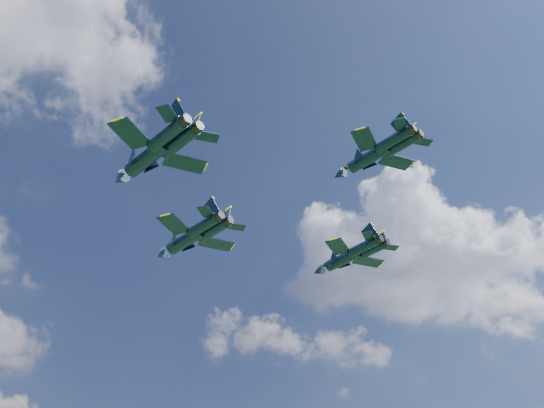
{
  "coord_description": "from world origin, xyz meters",
  "views": [
    {
      "loc": [
        -46.6,
        -60.33,
        15.44
      ],
      "look_at": [
        -6.03,
        -4.31,
        62.41
      ],
      "focal_mm": 40.0,
      "sensor_mm": 36.0,
      "label": 1
    }
  ],
  "objects_px": {
    "jet_lead": "(184,241)",
    "jet_slot": "(367,159)",
    "jet_right": "(341,260)",
    "jet_left": "(145,159)"
  },
  "relations": [
    {
      "from": "jet_lead",
      "to": "jet_slot",
      "type": "xyz_separation_m",
      "value": [
        8.3,
        -31.95,
        -0.52
      ]
    },
    {
      "from": "jet_lead",
      "to": "jet_right",
      "type": "xyz_separation_m",
      "value": [
        21.78,
        -11.78,
        -1.54
      ]
    },
    {
      "from": "jet_right",
      "to": "jet_slot",
      "type": "distance_m",
      "value": 24.29
    },
    {
      "from": "jet_lead",
      "to": "jet_right",
      "type": "distance_m",
      "value": 24.81
    },
    {
      "from": "jet_lead",
      "to": "jet_slot",
      "type": "relative_size",
      "value": 1.29
    },
    {
      "from": "jet_left",
      "to": "jet_slot",
      "type": "height_order",
      "value": "jet_left"
    },
    {
      "from": "jet_lead",
      "to": "jet_left",
      "type": "height_order",
      "value": "jet_lead"
    },
    {
      "from": "jet_lead",
      "to": "jet_left",
      "type": "distance_m",
      "value": 21.91
    },
    {
      "from": "jet_left",
      "to": "jet_lead",
      "type": "bearing_deg",
      "value": 40.59
    },
    {
      "from": "jet_left",
      "to": "jet_right",
      "type": "height_order",
      "value": "jet_left"
    }
  ]
}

